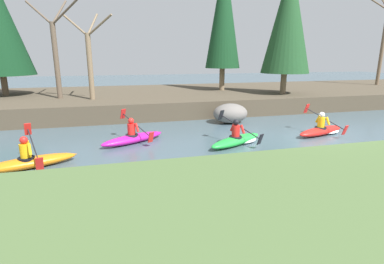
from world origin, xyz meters
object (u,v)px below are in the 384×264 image
object	(u,v)px
boulder_midstream	(230,113)
kayaker_trailing	(133,137)
kayaker_lead	(323,130)
kayaker_middle	(238,139)
kayaker_far_back	(30,161)

from	to	relation	value
boulder_midstream	kayaker_trailing	bearing A→B (deg)	-154.41
kayaker_lead	kayaker_trailing	xyz separation A→B (m)	(-8.00, 0.78, 0.02)
kayaker_middle	boulder_midstream	bearing A→B (deg)	44.69
kayaker_middle	boulder_midstream	xyz separation A→B (m)	(1.11, 3.62, 0.30)
kayaker_middle	kayaker_far_back	xyz separation A→B (m)	(-7.11, -0.73, 0.02)
kayaker_trailing	kayaker_lead	bearing A→B (deg)	-34.33
kayaker_lead	boulder_midstream	xyz separation A→B (m)	(-3.01, 3.17, 0.30)
kayaker_lead	kayaker_middle	bearing A→B (deg)	168.48
kayaker_trailing	kayaker_far_back	world-z (taller)	same
kayaker_middle	boulder_midstream	world-z (taller)	kayaker_middle
kayaker_far_back	boulder_midstream	xyz separation A→B (m)	(8.22, 4.35, 0.27)
kayaker_lead	kayaker_trailing	distance (m)	8.04
kayaker_lead	kayaker_far_back	world-z (taller)	same
kayaker_middle	kayaker_trailing	size ratio (longest dim) A/B	1.00
kayaker_middle	kayaker_lead	bearing A→B (deg)	-21.98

